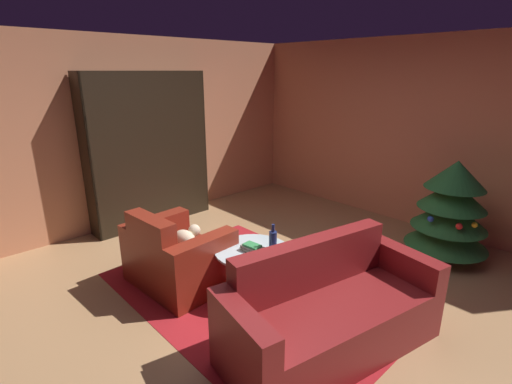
{
  "coord_description": "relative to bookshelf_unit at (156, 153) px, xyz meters",
  "views": [
    {
      "loc": [
        2.38,
        -2.36,
        2.13
      ],
      "look_at": [
        -0.35,
        0.19,
        0.93
      ],
      "focal_mm": 26.57,
      "sensor_mm": 36.0,
      "label": 1
    }
  ],
  "objects": [
    {
      "name": "bottle_on_table",
      "position": [
        2.55,
        -0.22,
        -0.43
      ],
      "size": [
        0.07,
        0.07,
        0.29
      ],
      "color": "navy",
      "rests_on": "coffee_table"
    },
    {
      "name": "bookshelf_unit",
      "position": [
        0.0,
        0.0,
        0.0
      ],
      "size": [
        0.33,
        1.74,
        2.13
      ],
      "color": "black",
      "rests_on": "ground"
    },
    {
      "name": "coffee_table",
      "position": [
        2.38,
        -0.32,
        -0.59
      ],
      "size": [
        0.74,
        0.74,
        0.47
      ],
      "color": "black",
      "rests_on": "ground"
    },
    {
      "name": "couch_red",
      "position": [
        3.37,
        -0.41,
        -0.72
      ],
      "size": [
        1.06,
        1.89,
        0.85
      ],
      "color": "maroon",
      "rests_on": "ground"
    },
    {
      "name": "ground_plane",
      "position": [
        2.45,
        -0.2,
        -1.02
      ],
      "size": [
        6.7,
        6.7,
        0.0
      ],
      "primitive_type": "plane",
      "color": "#AA7D52"
    },
    {
      "name": "wall_back",
      "position": [
        2.45,
        2.62,
        0.27
      ],
      "size": [
        5.42,
        0.06,
        2.58
      ],
      "primitive_type": "cube",
      "color": "#CE7E56",
      "rests_on": "ground"
    },
    {
      "name": "armchair_red",
      "position": [
        1.72,
        -0.78,
        -0.72
      ],
      "size": [
        1.03,
        0.83,
        0.82
      ],
      "color": "maroon",
      "rests_on": "ground"
    },
    {
      "name": "wall_left",
      "position": [
        -0.23,
        -0.2,
        0.27
      ],
      "size": [
        0.06,
        5.7,
        2.58
      ],
      "primitive_type": "cube",
      "color": "#CE7E56",
      "rests_on": "ground"
    },
    {
      "name": "area_rug",
      "position": [
        2.4,
        -0.31,
        -1.01
      ],
      "size": [
        2.87,
        2.02,
        0.01
      ],
      "primitive_type": "cube",
      "color": "maroon",
      "rests_on": "ground"
    },
    {
      "name": "book_stack_on_table",
      "position": [
        2.4,
        -0.34,
        -0.51
      ],
      "size": [
        0.22,
        0.17,
        0.07
      ],
      "color": "gray",
      "rests_on": "coffee_table"
    },
    {
      "name": "decorated_tree",
      "position": [
        3.37,
        1.88,
        -0.43
      ],
      "size": [
        0.92,
        0.92,
        1.18
      ],
      "color": "brown",
      "rests_on": "ground"
    }
  ]
}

